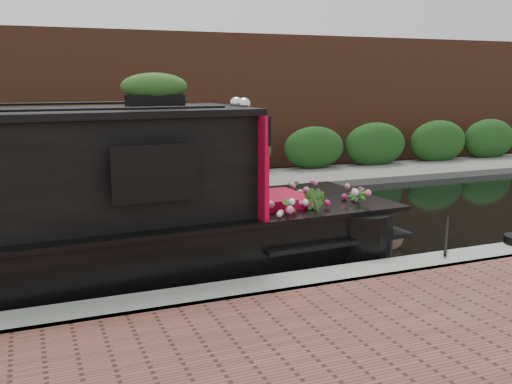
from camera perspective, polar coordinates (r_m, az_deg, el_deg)
name	(u,v)px	position (r m, az deg, el deg)	size (l,w,h in m)	color
ground	(219,233)	(10.14, -3.68, -4.09)	(80.00, 80.00, 0.00)	black
near_bank_coping	(304,298)	(7.24, 4.78, -10.48)	(40.00, 0.60, 0.50)	gray
far_bank_path	(165,191)	(14.09, -9.11, 0.13)	(40.00, 2.40, 0.34)	slate
far_hedge	(157,185)	(14.95, -9.90, 0.74)	(40.00, 1.10, 2.80)	#1A4316
far_brick_wall	(141,172)	(16.98, -11.42, 1.93)	(40.00, 1.00, 8.00)	brown
rope_fender	(386,235)	(9.56, 12.91, -4.20)	(0.36, 0.36, 0.45)	brown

